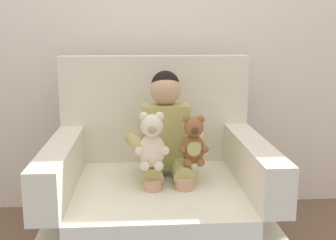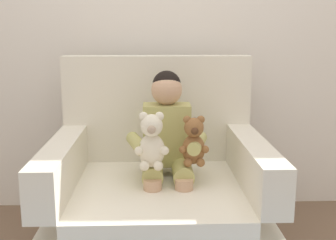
# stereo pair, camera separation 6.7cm
# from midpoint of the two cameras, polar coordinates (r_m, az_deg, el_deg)

# --- Properties ---
(back_wall) EXTENTS (6.00, 0.10, 2.60)m
(back_wall) POSITION_cam_midpoint_polar(r_m,az_deg,el_deg) (2.86, -2.82, 14.02)
(back_wall) COLOR silver
(back_wall) RESTS_ON ground
(armchair) EXTENTS (1.13, 1.01, 1.05)m
(armchair) POSITION_cam_midpoint_polar(r_m,az_deg,el_deg) (2.36, -2.27, -9.96)
(armchair) COLOR silver
(armchair) RESTS_ON ground
(seated_child) EXTENTS (0.45, 0.39, 0.82)m
(seated_child) POSITION_cam_midpoint_polar(r_m,az_deg,el_deg) (2.30, -1.07, -2.68)
(seated_child) COLOR tan
(seated_child) RESTS_ON armchair
(plush_brown) EXTENTS (0.15, 0.13, 0.26)m
(plush_brown) POSITION_cam_midpoint_polar(r_m,az_deg,el_deg) (2.18, 2.59, -2.96)
(plush_brown) COLOR brown
(plush_brown) RESTS_ON armchair
(plush_cream) EXTENTS (0.17, 0.14, 0.29)m
(plush_cream) POSITION_cam_midpoint_polar(r_m,az_deg,el_deg) (2.12, -3.10, -3.03)
(plush_cream) COLOR silver
(plush_cream) RESTS_ON armchair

